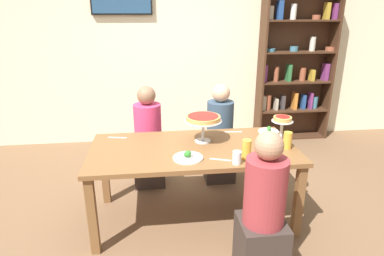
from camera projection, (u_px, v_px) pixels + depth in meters
The scene contains 17 objects.
ground_plane at pixel (193, 217), 3.22m from camera, with size 12.00×12.00×0.00m, color brown.
rear_partition at pixel (175, 47), 4.81m from camera, with size 8.00×0.12×2.80m, color beige.
dining_table at pixel (193, 156), 3.00m from camera, with size 1.85×0.90×0.74m.
bookshelf at pixel (295, 67), 4.94m from camera, with size 1.13×0.30×2.21m.
diner_far_right at pixel (220, 140), 3.81m from camera, with size 0.34×0.34×1.15m.
diner_far_left at pixel (149, 144), 3.71m from camera, with size 0.34×0.34×1.15m.
diner_near_right at pixel (263, 217), 2.40m from camera, with size 0.34×0.34×1.15m.
deep_dish_pizza_stand at pixel (203, 120), 3.04m from camera, with size 0.35×0.35×0.25m.
personal_pizza_stand at pixel (282, 124), 3.02m from camera, with size 0.19×0.19×0.26m.
salad_plate_near_diner at pixel (269, 131), 3.34m from camera, with size 0.21×0.21×0.05m.
salad_plate_far_diner at pixel (188, 157), 2.75m from camera, with size 0.25×0.25×0.07m.
beer_glass_amber_tall at pixel (288, 140), 2.93m from camera, with size 0.07×0.07×0.15m, color gold.
beer_glass_amber_short at pixel (247, 149), 2.72m from camera, with size 0.08×0.08×0.17m, color gold.
water_glass_clear_near at pixel (237, 158), 2.64m from camera, with size 0.07×0.07×0.11m, color white.
cutlery_fork_near at pixel (233, 132), 3.35m from camera, with size 0.18×0.02×0.01m, color silver.
cutlery_knife_near at pixel (117, 138), 3.20m from camera, with size 0.18×0.02×0.01m, color silver.
cutlery_fork_far at pixel (221, 160), 2.72m from camera, with size 0.18×0.02×0.01m, color silver.
Camera 1 is at (-0.34, -2.72, 1.91)m, focal length 30.84 mm.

